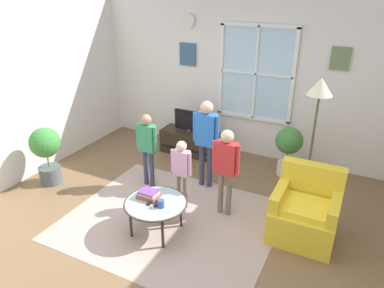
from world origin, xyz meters
name	(u,v)px	position (x,y,z in m)	size (l,w,h in m)	color
ground_plane	(169,231)	(0.00, 0.00, -0.01)	(6.03, 5.86, 0.02)	brown
back_wall	(245,76)	(0.01, 2.69, 1.40)	(5.43, 0.17, 2.80)	silver
area_rug	(171,220)	(-0.08, 0.20, 0.00)	(2.68, 2.25, 0.01)	tan
tv_stand	(190,142)	(-0.80, 2.15, 0.21)	(1.03, 0.43, 0.43)	#2D2319
television	(189,121)	(-0.80, 2.14, 0.63)	(0.57, 0.08, 0.39)	#4C4C4C
armchair	(305,212)	(1.53, 0.69, 0.33)	(0.76, 0.74, 0.87)	yellow
coffee_table	(156,204)	(-0.13, -0.08, 0.41)	(0.79, 0.79, 0.44)	#99B2B7
book_stack	(148,194)	(-0.26, -0.03, 0.48)	(0.26, 0.19, 0.10)	#BE4249
cup	(161,204)	(-0.02, -0.14, 0.49)	(0.08, 0.08, 0.10)	#334C8C
remote_near_books	(157,203)	(-0.10, -0.11, 0.45)	(0.04, 0.14, 0.02)	black
remote_near_cup	(151,202)	(-0.17, -0.12, 0.45)	(0.04, 0.14, 0.02)	black
person_red_shirt	(226,163)	(0.48, 0.66, 0.77)	(0.37, 0.17, 1.23)	#726656
person_green_shirt	(147,142)	(-0.84, 0.84, 0.73)	(0.35, 0.16, 1.16)	#333851
person_pink_shirt	(182,167)	(-0.10, 0.54, 0.63)	(0.30, 0.14, 1.01)	#726656
person_blue_shirt	(206,135)	(-0.06, 1.22, 0.86)	(0.41, 0.19, 1.37)	#333851
potted_plant_by_window	(289,146)	(0.98, 2.12, 0.52)	(0.43, 0.43, 0.82)	silver
potted_plant_corner	(46,150)	(-2.27, 0.22, 0.56)	(0.46, 0.46, 0.92)	#4C565B
floor_lamp	(319,101)	(1.40, 1.44, 1.52)	(0.32, 0.32, 1.81)	black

